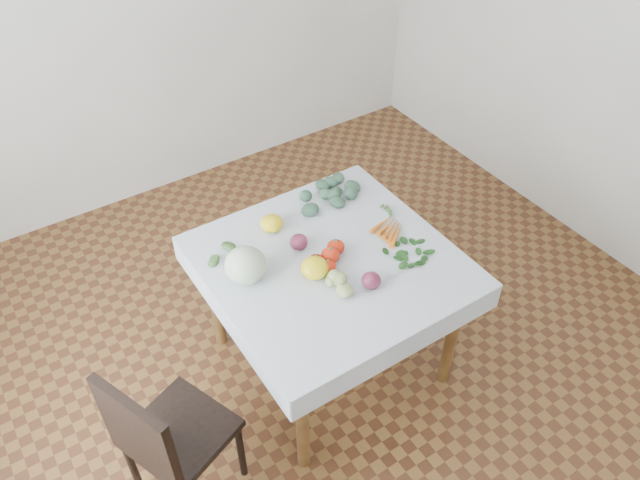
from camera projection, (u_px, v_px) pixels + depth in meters
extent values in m
plane|color=brown|center=(329.00, 359.00, 3.44)|extent=(4.00, 4.00, 0.00)
cube|color=brown|center=(331.00, 264.00, 2.96)|extent=(1.00, 1.00, 0.04)
cylinder|color=brown|center=(302.00, 421.00, 2.75)|extent=(0.06, 0.06, 0.71)
cylinder|color=brown|center=(452.00, 336.00, 3.11)|extent=(0.06, 0.06, 0.71)
cylinder|color=brown|center=(215.00, 298.00, 3.30)|extent=(0.06, 0.06, 0.71)
cylinder|color=brown|center=(350.00, 238.00, 3.66)|extent=(0.06, 0.06, 0.71)
cube|color=white|center=(331.00, 261.00, 2.94)|extent=(1.12, 1.12, 0.01)
cube|color=black|center=(180.00, 432.00, 2.64)|extent=(0.51, 0.51, 0.04)
cube|color=black|center=(137.00, 433.00, 2.37)|extent=(0.18, 0.38, 0.43)
cylinder|color=black|center=(241.00, 450.00, 2.82)|extent=(0.03, 0.03, 0.40)
cylinder|color=black|center=(133.00, 467.00, 2.76)|extent=(0.03, 0.03, 0.40)
cylinder|color=black|center=(187.00, 413.00, 2.96)|extent=(0.03, 0.03, 0.40)
ellipsoid|color=#DCF4CC|center=(245.00, 265.00, 2.79)|extent=(0.24, 0.24, 0.17)
ellipsoid|color=red|center=(328.00, 266.00, 2.86)|extent=(0.09, 0.09, 0.07)
ellipsoid|color=red|center=(336.00, 247.00, 2.95)|extent=(0.10, 0.10, 0.07)
ellipsoid|color=red|center=(330.00, 255.00, 2.91)|extent=(0.10, 0.10, 0.08)
ellipsoid|color=red|center=(316.00, 261.00, 2.89)|extent=(0.09, 0.09, 0.07)
ellipsoid|color=yellow|center=(272.00, 223.00, 3.08)|extent=(0.15, 0.15, 0.08)
ellipsoid|color=yellow|center=(315.00, 268.00, 2.84)|extent=(0.14, 0.14, 0.09)
ellipsoid|color=#5A1930|center=(299.00, 242.00, 2.98)|extent=(0.11, 0.11, 0.07)
ellipsoid|color=#5A1930|center=(371.00, 280.00, 2.79)|extent=(0.11, 0.11, 0.08)
ellipsoid|color=#A3B065|center=(348.00, 280.00, 2.81)|extent=(0.06, 0.06, 0.05)
ellipsoid|color=#A3B065|center=(341.00, 280.00, 2.80)|extent=(0.06, 0.06, 0.05)
ellipsoid|color=#A3B065|center=(349.00, 285.00, 2.78)|extent=(0.06, 0.06, 0.05)
ellipsoid|color=#A3B065|center=(349.00, 274.00, 2.83)|extent=(0.06, 0.06, 0.05)
ellipsoid|color=#A3B065|center=(334.00, 287.00, 2.77)|extent=(0.06, 0.06, 0.05)
ellipsoid|color=#A3B065|center=(362.00, 280.00, 2.80)|extent=(0.06, 0.06, 0.05)
cone|color=orange|center=(383.00, 223.00, 3.12)|extent=(0.17, 0.07, 0.03)
cone|color=orange|center=(386.00, 226.00, 3.10)|extent=(0.17, 0.08, 0.03)
cone|color=orange|center=(390.00, 229.00, 3.09)|extent=(0.17, 0.10, 0.03)
cone|color=orange|center=(393.00, 232.00, 3.07)|extent=(0.16, 0.11, 0.03)
cone|color=orange|center=(397.00, 235.00, 3.05)|extent=(0.16, 0.12, 0.03)
ellipsoid|color=#3B6146|center=(335.00, 191.00, 3.30)|extent=(0.08, 0.08, 0.05)
ellipsoid|color=#3B6146|center=(325.00, 193.00, 3.29)|extent=(0.08, 0.08, 0.05)
ellipsoid|color=#3B6146|center=(336.00, 197.00, 3.26)|extent=(0.08, 0.08, 0.05)
ellipsoid|color=#3B6146|center=(333.00, 187.00, 3.33)|extent=(0.08, 0.08, 0.05)
ellipsoid|color=#3B6146|center=(321.00, 199.00, 3.25)|extent=(0.08, 0.08, 0.05)
ellipsoid|color=#3B6146|center=(347.00, 192.00, 3.29)|extent=(0.08, 0.08, 0.05)
ellipsoid|color=#3B6146|center=(319.00, 187.00, 3.33)|extent=(0.08, 0.08, 0.05)
ellipsoid|color=#3B6146|center=(332.00, 204.00, 3.22)|extent=(0.08, 0.08, 0.05)
ellipsoid|color=#3B6146|center=(346.00, 182.00, 3.36)|extent=(0.08, 0.08, 0.05)
ellipsoid|color=#3B6146|center=(307.00, 197.00, 3.26)|extent=(0.08, 0.08, 0.05)
ellipsoid|color=#3B6146|center=(353.00, 200.00, 3.24)|extent=(0.08, 0.08, 0.05)
ellipsoid|color=#3B6146|center=(326.00, 178.00, 3.38)|extent=(0.08, 0.08, 0.05)
ellipsoid|color=#3B6146|center=(315.00, 210.00, 3.18)|extent=(0.08, 0.08, 0.05)
ellipsoid|color=#1B4917|center=(415.00, 251.00, 2.98)|extent=(0.05, 0.03, 0.01)
ellipsoid|color=#1B4917|center=(408.00, 252.00, 2.98)|extent=(0.05, 0.03, 0.01)
ellipsoid|color=#1B4917|center=(415.00, 255.00, 2.96)|extent=(0.05, 0.03, 0.01)
ellipsoid|color=#1B4917|center=(413.00, 248.00, 3.00)|extent=(0.05, 0.03, 0.01)
ellipsoid|color=#1B4917|center=(406.00, 256.00, 2.95)|extent=(0.05, 0.03, 0.01)
ellipsoid|color=#1B4917|center=(421.00, 252.00, 2.98)|extent=(0.05, 0.03, 0.01)
ellipsoid|color=#1B4917|center=(404.00, 248.00, 3.00)|extent=(0.05, 0.03, 0.01)
ellipsoid|color=#1B4917|center=(413.00, 260.00, 2.93)|extent=(0.05, 0.03, 0.01)
ellipsoid|color=#1B4917|center=(420.00, 245.00, 3.01)|extent=(0.05, 0.03, 0.01)
ellipsoid|color=#1B4917|center=(397.00, 254.00, 2.96)|extent=(0.05, 0.03, 0.01)
ellipsoid|color=#1B4917|center=(425.00, 257.00, 2.95)|extent=(0.05, 0.03, 0.01)
ellipsoid|color=#1B4917|center=(408.00, 242.00, 3.03)|extent=(0.05, 0.03, 0.01)
ellipsoid|color=#1B4917|center=(403.00, 263.00, 2.92)|extent=(0.05, 0.03, 0.01)
ellipsoid|color=#1B4917|center=(430.00, 247.00, 3.00)|extent=(0.05, 0.03, 0.01)
ellipsoid|color=#1B4917|center=(393.00, 247.00, 3.00)|extent=(0.05, 0.03, 0.01)
ellipsoid|color=#457335|center=(228.00, 254.00, 2.95)|extent=(0.05, 0.05, 0.02)
ellipsoid|color=#457335|center=(221.00, 255.00, 2.95)|extent=(0.05, 0.05, 0.02)
ellipsoid|color=#457335|center=(229.00, 258.00, 2.93)|extent=(0.05, 0.05, 0.02)
ellipsoid|color=#457335|center=(227.00, 250.00, 2.98)|extent=(0.05, 0.05, 0.02)
ellipsoid|color=#457335|center=(217.00, 261.00, 2.92)|extent=(0.05, 0.05, 0.02)
ellipsoid|color=#457335|center=(238.00, 254.00, 2.95)|extent=(0.05, 0.05, 0.02)
ellipsoid|color=#457335|center=(216.00, 251.00, 2.97)|extent=(0.05, 0.05, 0.02)
ellipsoid|color=#457335|center=(225.00, 265.00, 2.90)|extent=(0.05, 0.05, 0.02)
ellipsoid|color=#457335|center=(238.00, 246.00, 3.00)|extent=(0.05, 0.05, 0.02)
ellipsoid|color=#457335|center=(205.00, 260.00, 2.93)|extent=(0.05, 0.05, 0.02)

